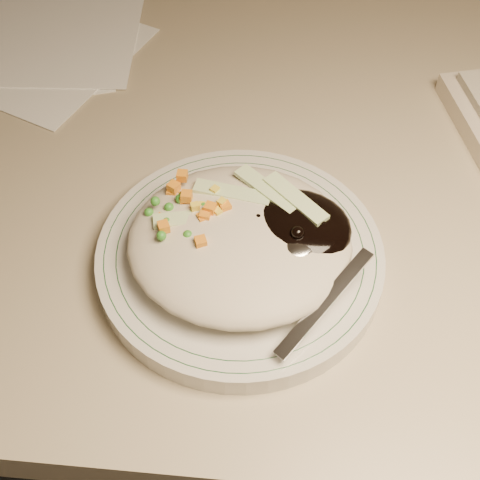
{
  "coord_description": "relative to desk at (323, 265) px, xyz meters",
  "views": [
    {
      "loc": [
        -0.06,
        0.87,
        1.23
      ],
      "look_at": [
        -0.09,
        1.22,
        0.78
      ],
      "focal_mm": 50.0,
      "sensor_mm": 36.0,
      "label": 1
    }
  ],
  "objects": [
    {
      "name": "plate_rim",
      "position": [
        -0.09,
        -0.16,
        0.22
      ],
      "size": [
        0.24,
        0.24,
        0.0
      ],
      "color": "#144723",
      "rests_on": "plate"
    },
    {
      "name": "papers",
      "position": [
        -0.41,
        0.15,
        0.2
      ],
      "size": [
        0.38,
        0.33,
        0.0
      ],
      "color": "white",
      "rests_on": "desk"
    },
    {
      "name": "plate",
      "position": [
        -0.09,
        -0.16,
        0.21
      ],
      "size": [
        0.25,
        0.25,
        0.02
      ],
      "primitive_type": "cylinder",
      "color": "silver",
      "rests_on": "desk"
    },
    {
      "name": "desk",
      "position": [
        0.0,
        0.0,
        0.0
      ],
      "size": [
        1.4,
        0.7,
        0.74
      ],
      "color": "tan",
      "rests_on": "ground"
    },
    {
      "name": "meal",
      "position": [
        -0.09,
        -0.16,
        0.24
      ],
      "size": [
        0.21,
        0.19,
        0.05
      ],
      "color": "#AEA48D",
      "rests_on": "plate"
    }
  ]
}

